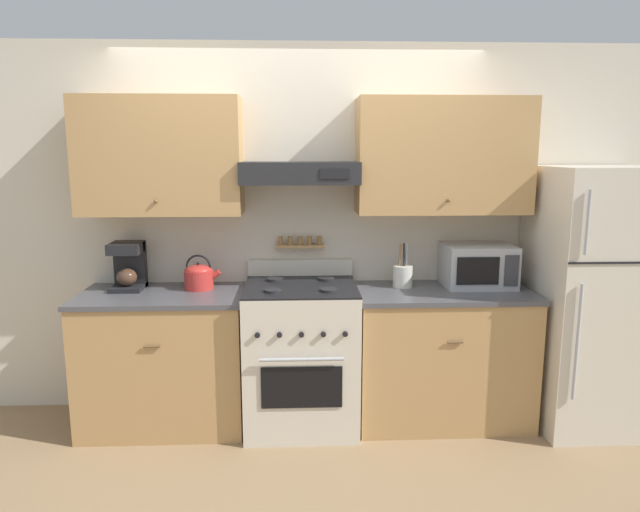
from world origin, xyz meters
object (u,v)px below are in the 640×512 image
Objects in this scene: stove_range at (301,355)px; tea_kettle at (199,276)px; coffee_maker at (128,265)px; microwave at (477,265)px; refrigerator at (592,298)px; utensil_crock at (403,276)px.

tea_kettle is (-0.68, 0.14, 0.52)m from stove_range.
coffee_maker is 2.37m from microwave.
microwave reaches higher than stove_range.
refrigerator is 3.11m from coffee_maker.
stove_range is 1.98m from refrigerator.
refrigerator is at bearing -1.15° from stove_range.
refrigerator is at bearing -3.84° from coffee_maker.
utensil_crock is (-0.52, -0.02, -0.06)m from microwave.
stove_range is 4.33× the size of tea_kettle.
microwave is (-0.72, 0.20, 0.19)m from refrigerator.
utensil_crock is at bearing -178.03° from microwave.
coffee_maker is 1.86m from utensil_crock.
stove_range is at bearing -8.33° from coffee_maker.
utensil_crock is at bearing 0.00° from tea_kettle.
refrigerator is 5.44× the size of coffee_maker.
refrigerator reaches higher than tea_kettle.
microwave is at bearing -0.28° from coffee_maker.
stove_range is 1.31m from coffee_maker.
tea_kettle is at bearing -179.46° from microwave.
utensil_crock is at bearing -0.91° from coffee_maker.
utensil_crock reaches higher than tea_kettle.
stove_range is 3.56× the size of utensil_crock.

